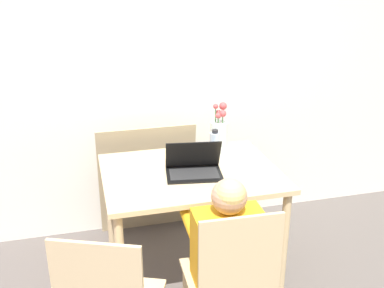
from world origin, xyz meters
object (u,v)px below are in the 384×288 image
at_px(person_seated, 224,242).
at_px(laptop, 194,166).
at_px(chair_occupied, 231,283).
at_px(flower_vase, 219,135).
at_px(water_bottle, 215,147).

xyz_separation_m(person_seated, laptop, (-0.01, 0.56, 0.16)).
xyz_separation_m(chair_occupied, person_seated, (0.00, 0.12, 0.16)).
bearing_deg(laptop, flower_vase, 55.62).
bearing_deg(laptop, water_bottle, 47.81).
xyz_separation_m(person_seated, flower_vase, (0.23, 0.82, 0.25)).
bearing_deg(chair_occupied, flower_vase, -101.99).
distance_m(chair_occupied, water_bottle, 0.92).
bearing_deg(water_bottle, chair_occupied, -101.53).
height_order(laptop, flower_vase, flower_vase).
bearing_deg(chair_occupied, water_bottle, -99.55).
height_order(chair_occupied, person_seated, person_seated).
height_order(chair_occupied, laptop, laptop).
bearing_deg(person_seated, chair_occupied, 90.00).
distance_m(flower_vase, water_bottle, 0.14).
height_order(person_seated, laptop, person_seated).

